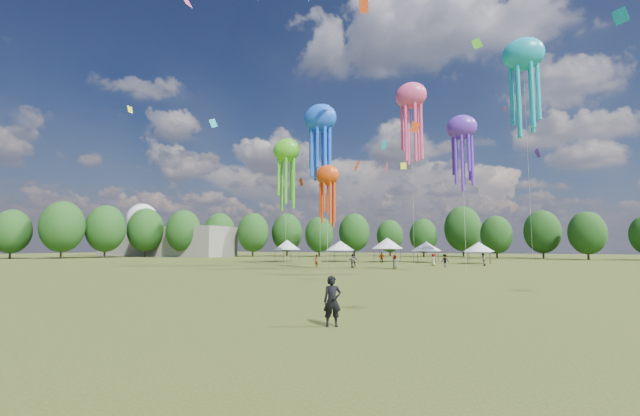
% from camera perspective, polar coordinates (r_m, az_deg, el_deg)
% --- Properties ---
extents(ground, '(300.00, 300.00, 0.00)m').
position_cam_1_polar(ground, '(21.25, -19.15, -12.89)').
color(ground, '#384416').
rests_on(ground, ground).
extents(observer_main, '(0.79, 0.73, 1.82)m').
position_cam_1_polar(observer_main, '(15.22, 1.73, -12.87)').
color(observer_main, black).
rests_on(observer_main, ground).
extents(spectator_near, '(1.11, 1.08, 1.79)m').
position_cam_1_polar(spectator_near, '(53.86, 4.62, -7.42)').
color(spectator_near, gray).
rests_on(spectator_near, ground).
extents(spectators_far, '(21.19, 16.55, 1.85)m').
position_cam_1_polar(spectators_far, '(59.79, 11.90, -7.11)').
color(spectators_far, gray).
rests_on(spectators_far, ground).
extents(festival_tents, '(38.27, 11.33, 4.36)m').
position_cam_1_polar(festival_tents, '(74.01, 8.43, -5.16)').
color(festival_tents, '#47474C').
rests_on(festival_tents, ground).
extents(show_kites, '(37.80, 20.31, 31.77)m').
position_cam_1_polar(show_kites, '(61.26, 11.04, 12.07)').
color(show_kites, '#50CD21').
rests_on(show_kites, ground).
extents(small_kites, '(74.46, 61.93, 44.89)m').
position_cam_1_polar(small_kites, '(62.50, 8.38, 19.77)').
color(small_kites, '#50CD21').
rests_on(small_kites, ground).
extents(treeline, '(201.57, 95.24, 13.43)m').
position_cam_1_polar(treeline, '(80.13, 10.85, -2.60)').
color(treeline, '#38281C').
rests_on(treeline, ground).
extents(hangar, '(40.00, 12.00, 8.00)m').
position_cam_1_polar(hangar, '(122.87, -20.72, -4.44)').
color(hangar, gray).
rests_on(hangar, ground).
extents(radome, '(9.00, 9.00, 16.00)m').
position_cam_1_polar(radome, '(138.74, -23.61, -1.92)').
color(radome, white).
rests_on(radome, ground).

